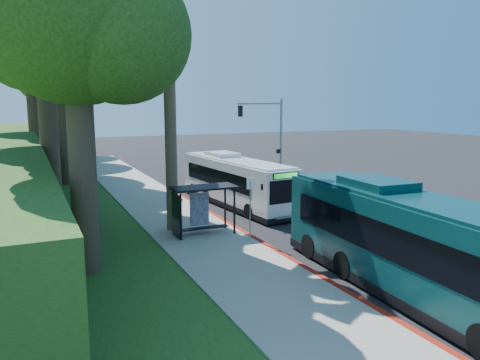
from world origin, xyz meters
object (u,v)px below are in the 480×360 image
bus_shelter (198,201)px  teal_bus (412,243)px  white_bus (235,181)px  pickup (269,183)px

bus_shelter → teal_bus: (4.23, -10.03, 0.06)m
white_bus → pickup: white_bus is taller
teal_bus → pickup: size_ratio=2.34×
white_bus → pickup: (4.14, 2.90, -0.86)m
pickup → bus_shelter: bearing=-139.1°
bus_shelter → teal_bus: size_ratio=0.25×
teal_bus → bus_shelter: bearing=115.8°
teal_bus → pickup: teal_bus is taller
bus_shelter → teal_bus: bearing=-67.1°
teal_bus → pickup: bearing=79.4°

